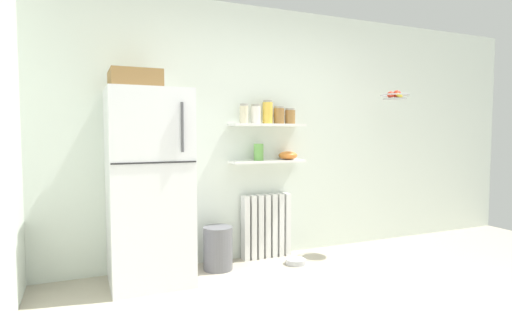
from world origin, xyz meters
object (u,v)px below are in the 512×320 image
(storage_jar_4, at_px, (290,116))
(trash_bin, at_px, (218,248))
(refrigerator, at_px, (148,183))
(vase, at_px, (259,152))
(radiator, at_px, (266,226))
(storage_jar_1, at_px, (256,114))
(shelf_bowl, at_px, (288,155))
(storage_jar_2, at_px, (268,112))
(pet_food_bowl, at_px, (296,261))
(storage_jar_0, at_px, (244,114))
(hanging_fruit_basket, at_px, (395,96))
(storage_jar_3, at_px, (279,115))

(storage_jar_4, bearing_deg, trash_bin, -170.79)
(refrigerator, bearing_deg, storage_jar_4, 8.11)
(vase, bearing_deg, storage_jar_4, 0.00)
(radiator, distance_m, trash_bin, 0.62)
(radiator, relative_size, storage_jar_1, 3.43)
(shelf_bowl, bearing_deg, storage_jar_2, 180.00)
(storage_jar_1, bearing_deg, radiator, 12.98)
(shelf_bowl, height_order, pet_food_bowl, shelf_bowl)
(refrigerator, relative_size, shelf_bowl, 9.23)
(refrigerator, bearing_deg, storage_jar_1, 10.91)
(storage_jar_4, bearing_deg, shelf_bowl, 180.00)
(radiator, height_order, trash_bin, radiator)
(storage_jar_0, relative_size, storage_jar_4, 1.20)
(pet_food_bowl, xyz_separation_m, hanging_fruit_basket, (1.19, -0.03, 1.68))
(storage_jar_0, relative_size, storage_jar_3, 1.09)
(refrigerator, relative_size, trash_bin, 4.43)
(radiator, height_order, storage_jar_1, storage_jar_1)
(storage_jar_2, bearing_deg, trash_bin, -166.82)
(storage_jar_1, height_order, shelf_bowl, storage_jar_1)
(radiator, relative_size, vase, 3.87)
(radiator, xyz_separation_m, storage_jar_1, (-0.13, -0.03, 1.16))
(radiator, relative_size, storage_jar_0, 3.41)
(shelf_bowl, distance_m, hanging_fruit_basket, 1.34)
(storage_jar_0, bearing_deg, trash_bin, -157.15)
(storage_jar_0, height_order, vase, storage_jar_0)
(shelf_bowl, relative_size, pet_food_bowl, 0.98)
(radiator, xyz_separation_m, storage_jar_3, (0.13, -0.03, 1.16))
(shelf_bowl, bearing_deg, storage_jar_4, 0.00)
(storage_jar_3, height_order, trash_bin, storage_jar_3)
(storage_jar_0, height_order, hanging_fruit_basket, hanging_fruit_basket)
(shelf_bowl, bearing_deg, hanging_fruit_basket, -16.14)
(trash_bin, bearing_deg, storage_jar_2, 13.18)
(storage_jar_2, xyz_separation_m, storage_jar_4, (0.26, 0.00, -0.04))
(storage_jar_0, distance_m, vase, 0.42)
(vase, relative_size, shelf_bowl, 0.87)
(storage_jar_0, relative_size, hanging_fruit_basket, 0.64)
(refrigerator, xyz_separation_m, storage_jar_2, (1.24, 0.21, 0.65))
(storage_jar_3, relative_size, hanging_fruit_basket, 0.59)
(storage_jar_1, bearing_deg, vase, 0.00)
(storage_jar_3, relative_size, shelf_bowl, 0.91)
(radiator, distance_m, storage_jar_3, 1.16)
(storage_jar_1, height_order, storage_jar_3, storage_jar_1)
(storage_jar_2, height_order, storage_jar_3, storage_jar_2)
(refrigerator, relative_size, vase, 10.64)
(vase, bearing_deg, trash_bin, -164.24)
(radiator, bearing_deg, vase, -163.29)
(refrigerator, bearing_deg, radiator, 11.13)
(trash_bin, bearing_deg, radiator, 15.93)
(radiator, xyz_separation_m, pet_food_bowl, (0.17, -0.33, -0.31))
(storage_jar_4, height_order, pet_food_bowl, storage_jar_4)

